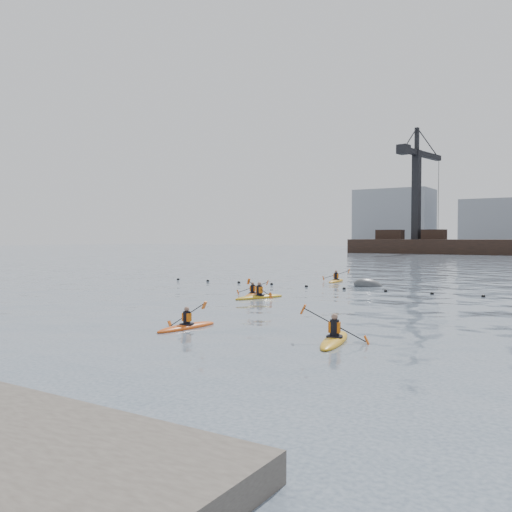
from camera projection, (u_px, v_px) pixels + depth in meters
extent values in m
plane|color=#3E495B|center=(124.00, 349.00, 17.33)|extent=(400.00, 400.00, 0.00)
sphere|color=black|center=(178.00, 280.00, 45.42)|extent=(0.24, 0.24, 0.24)
sphere|color=black|center=(208.00, 281.00, 43.95)|extent=(0.24, 0.24, 0.24)
sphere|color=black|center=(239.00, 283.00, 42.42)|extent=(0.24, 0.24, 0.24)
sphere|color=black|center=(272.00, 284.00, 40.79)|extent=(0.24, 0.24, 0.24)
sphere|color=black|center=(306.00, 286.00, 39.07)|extent=(0.24, 0.24, 0.24)
sphere|color=black|center=(344.00, 289.00, 37.32)|extent=(0.24, 0.24, 0.24)
sphere|color=black|center=(386.00, 291.00, 35.61)|extent=(0.24, 0.24, 0.24)
sphere|color=black|center=(432.00, 294.00, 33.98)|extent=(0.24, 0.24, 0.24)
sphere|color=black|center=(483.00, 297.00, 32.45)|extent=(0.24, 0.24, 0.24)
cube|color=black|center=(390.00, 235.00, 125.03)|extent=(6.00, 3.00, 2.20)
cube|color=black|center=(434.00, 234.00, 119.68)|extent=(5.00, 3.00, 2.20)
cube|color=black|center=(416.00, 195.00, 121.51)|extent=(1.85, 1.85, 20.00)
cube|color=black|center=(422.00, 154.00, 123.18)|extent=(4.31, 17.93, 1.20)
cube|color=black|center=(403.00, 149.00, 116.53)|extent=(2.62, 2.94, 2.00)
cube|color=black|center=(417.00, 139.00, 121.08)|extent=(0.93, 0.93, 5.00)
cube|color=gray|center=(394.00, 219.00, 165.05)|extent=(22.00, 14.00, 18.00)
ellipsoid|color=#D24D13|center=(187.00, 327.00, 21.32)|extent=(0.96, 3.10, 0.30)
cylinder|color=black|center=(187.00, 324.00, 21.32)|extent=(0.63, 0.63, 0.06)
cylinder|color=black|center=(187.00, 318.00, 21.31)|extent=(0.29, 0.29, 0.49)
cube|color=#D7600B|center=(187.00, 317.00, 21.31)|extent=(0.36, 0.25, 0.32)
sphere|color=#8C6651|center=(187.00, 309.00, 21.30)|extent=(0.20, 0.20, 0.20)
cylinder|color=black|center=(187.00, 315.00, 21.30)|extent=(1.84, 0.25, 1.05)
cube|color=#D85914|center=(170.00, 325.00, 21.93)|extent=(0.21, 0.16, 0.31)
cube|color=#D85914|center=(204.00, 305.00, 20.68)|extent=(0.21, 0.16, 0.31)
ellipsoid|color=gold|center=(334.00, 341.00, 18.55)|extent=(1.47, 3.53, 0.35)
cylinder|color=black|center=(334.00, 337.00, 18.54)|extent=(0.78, 0.78, 0.06)
cylinder|color=black|center=(334.00, 328.00, 18.53)|extent=(0.32, 0.32, 0.56)
cube|color=#D7600B|center=(334.00, 327.00, 18.53)|extent=(0.43, 0.32, 0.37)
sphere|color=#8C6651|center=(335.00, 317.00, 18.52)|extent=(0.23, 0.23, 0.23)
cylinder|color=black|center=(334.00, 325.00, 18.53)|extent=(2.11, 0.53, 1.08)
cube|color=#D85914|center=(303.00, 309.00, 18.87)|extent=(0.24, 0.20, 0.35)
cube|color=#D85914|center=(367.00, 341.00, 18.19)|extent=(0.24, 0.20, 0.35)
ellipsoid|color=#C76212|center=(253.00, 295.00, 33.25)|extent=(1.47, 2.97, 0.29)
cylinder|color=black|center=(253.00, 293.00, 33.24)|extent=(0.69, 0.69, 0.06)
cylinder|color=black|center=(253.00, 289.00, 33.23)|extent=(0.28, 0.28, 0.48)
cube|color=#D7600B|center=(253.00, 289.00, 33.23)|extent=(0.38, 0.29, 0.31)
sphere|color=#8C6651|center=(253.00, 284.00, 33.22)|extent=(0.19, 0.19, 0.19)
cylinder|color=black|center=(253.00, 287.00, 33.23)|extent=(1.83, 0.63, 0.71)
cube|color=#D85914|center=(238.00, 292.00, 33.47)|extent=(0.18, 0.17, 0.31)
cube|color=#D85914|center=(267.00, 283.00, 32.99)|extent=(0.18, 0.17, 0.31)
ellipsoid|color=gold|center=(259.00, 298.00, 31.81)|extent=(1.89, 3.42, 0.34)
cylinder|color=black|center=(259.00, 295.00, 31.80)|extent=(0.83, 0.83, 0.06)
cylinder|color=black|center=(259.00, 290.00, 31.79)|extent=(0.32, 0.32, 0.55)
cube|color=#D7600B|center=(259.00, 290.00, 31.79)|extent=(0.44, 0.36, 0.36)
sphere|color=#8C6651|center=(259.00, 284.00, 31.78)|extent=(0.22, 0.22, 0.22)
cylinder|color=black|center=(259.00, 288.00, 31.79)|extent=(2.10, 0.86, 0.77)
cube|color=#D85914|center=(249.00, 281.00, 32.65)|extent=(0.21, 0.20, 0.36)
cube|color=#D85914|center=(271.00, 296.00, 30.92)|extent=(0.21, 0.20, 0.36)
ellipsoid|color=orange|center=(336.00, 281.00, 43.61)|extent=(1.07, 3.37, 0.33)
cylinder|color=black|center=(336.00, 280.00, 43.60)|extent=(0.69, 0.69, 0.06)
cylinder|color=black|center=(336.00, 276.00, 43.59)|extent=(0.31, 0.31, 0.54)
cube|color=#D7600B|center=(336.00, 276.00, 43.59)|extent=(0.40, 0.27, 0.35)
sphere|color=#8C6651|center=(336.00, 271.00, 43.58)|extent=(0.22, 0.22, 0.22)
cylinder|color=black|center=(336.00, 275.00, 43.59)|extent=(2.17, 0.31, 0.73)
cube|color=#D85914|center=(323.00, 278.00, 44.05)|extent=(0.17, 0.16, 0.35)
cube|color=#D85914|center=(349.00, 271.00, 43.13)|extent=(0.17, 0.16, 0.35)
ellipsoid|color=#3C3F42|center=(369.00, 286.00, 39.49)|extent=(2.72, 2.56, 1.57)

